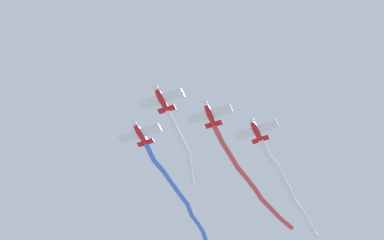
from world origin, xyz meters
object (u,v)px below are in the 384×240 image
object	(u,v)px
airplane_left_wing	(210,114)
airplane_slot	(256,130)
airplane_right_wing	(140,133)
airplane_lead	(161,99)

from	to	relation	value
airplane_left_wing	airplane_slot	world-z (taller)	airplane_left_wing
airplane_left_wing	airplane_right_wing	world-z (taller)	airplane_right_wing
airplane_slot	airplane_right_wing	bearing A→B (deg)	-69.43
airplane_left_wing	airplane_right_wing	xyz separation A→B (m)	(-11.00, 0.48, 0.30)
airplane_lead	airplane_left_wing	xyz separation A→B (m)	(5.71, 4.71, 0.00)
airplane_left_wing	airplane_slot	xyz separation A→B (m)	(5.70, 4.71, -0.30)
airplane_right_wing	airplane_slot	xyz separation A→B (m)	(16.70, 4.23, -0.60)
airplane_right_wing	airplane_lead	bearing A→B (deg)	49.27
airplane_right_wing	airplane_left_wing	bearing A→B (deg)	91.24
airplane_lead	airplane_right_wing	xyz separation A→B (m)	(-5.28, 5.18, 0.30)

